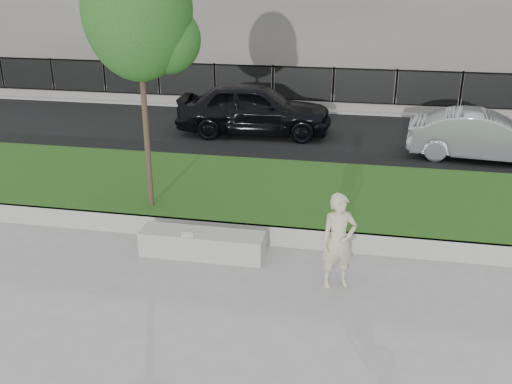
% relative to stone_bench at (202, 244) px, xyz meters
% --- Properties ---
extents(ground, '(90.00, 90.00, 0.00)m').
position_rel_stone_bench_xyz_m(ground, '(-0.02, -0.40, -0.23)').
color(ground, gray).
rests_on(ground, ground).
extents(grass_bank, '(34.00, 4.00, 0.40)m').
position_rel_stone_bench_xyz_m(grass_bank, '(-0.02, 2.60, -0.03)').
color(grass_bank, '#0D3510').
rests_on(grass_bank, ground).
extents(grass_kerb, '(34.00, 0.08, 0.40)m').
position_rel_stone_bench_xyz_m(grass_kerb, '(-0.02, 0.64, -0.03)').
color(grass_kerb, '#9C9A91').
rests_on(grass_kerb, ground).
extents(street, '(34.00, 7.00, 0.04)m').
position_rel_stone_bench_xyz_m(street, '(-0.02, 8.10, -0.21)').
color(street, black).
rests_on(street, ground).
extents(far_pavement, '(34.00, 3.00, 0.12)m').
position_rel_stone_bench_xyz_m(far_pavement, '(-0.02, 12.60, -0.17)').
color(far_pavement, gray).
rests_on(far_pavement, ground).
extents(iron_fence, '(32.00, 0.30, 1.50)m').
position_rel_stone_bench_xyz_m(iron_fence, '(-0.02, 11.60, 0.31)').
color(iron_fence, slate).
rests_on(iron_fence, far_pavement).
extents(stone_bench, '(2.27, 0.57, 0.47)m').
position_rel_stone_bench_xyz_m(stone_bench, '(0.00, 0.00, 0.00)').
color(stone_bench, '#9C9A91').
rests_on(stone_bench, ground).
extents(man, '(0.69, 0.58, 1.62)m').
position_rel_stone_bench_xyz_m(man, '(2.48, -0.59, 0.58)').
color(man, beige).
rests_on(man, ground).
extents(book, '(0.24, 0.20, 0.02)m').
position_rel_stone_bench_xyz_m(book, '(-0.23, -0.15, 0.24)').
color(book, beige).
rests_on(book, stone_bench).
extents(young_tree, '(2.11, 2.01, 5.16)m').
position_rel_stone_bench_xyz_m(young_tree, '(-1.34, 1.23, 3.92)').
color(young_tree, '#38281C').
rests_on(young_tree, grass_bank).
extents(car_dark, '(4.87, 2.22, 1.62)m').
position_rel_stone_bench_xyz_m(car_dark, '(-0.61, 8.03, 0.62)').
color(car_dark, black).
rests_on(car_dark, street).
extents(car_silver, '(4.04, 1.73, 1.30)m').
position_rel_stone_bench_xyz_m(car_silver, '(5.94, 6.78, 0.46)').
color(car_silver, '#95999D').
rests_on(car_silver, street).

